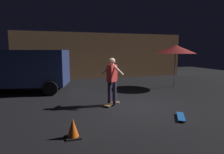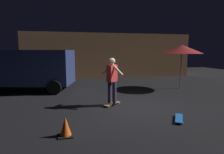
% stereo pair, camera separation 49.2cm
% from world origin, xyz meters
% --- Properties ---
extents(ground_plane, '(28.00, 28.00, 0.00)m').
position_xyz_m(ground_plane, '(0.00, 0.00, 0.00)').
color(ground_plane, black).
extents(low_building, '(12.48, 3.68, 3.27)m').
position_xyz_m(low_building, '(0.88, 9.17, 1.64)').
color(low_building, tan).
rests_on(low_building, ground_plane).
extents(parked_van, '(4.92, 3.12, 2.03)m').
position_xyz_m(parked_van, '(-4.33, 4.05, 1.16)').
color(parked_van, navy).
rests_on(parked_van, ground_plane).
extents(patio_umbrella, '(2.10, 2.10, 2.30)m').
position_xyz_m(patio_umbrella, '(3.58, 2.70, 2.07)').
color(patio_umbrella, slate).
rests_on(patio_umbrella, ground_plane).
extents(skateboard_ridden, '(0.73, 0.64, 0.07)m').
position_xyz_m(skateboard_ridden, '(-0.66, 0.43, 0.06)').
color(skateboard_ridden, olive).
rests_on(skateboard_ridden, ground_plane).
extents(skateboard_spare, '(0.58, 0.77, 0.07)m').
position_xyz_m(skateboard_spare, '(0.90, -1.47, 0.06)').
color(skateboard_spare, '#1959B2').
rests_on(skateboard_spare, ground_plane).
extents(skater, '(0.68, 0.82, 1.67)m').
position_xyz_m(skater, '(-0.66, 0.43, 1.04)').
color(skater, '#382D4C').
rests_on(skater, skateboard_ridden).
extents(traffic_cone, '(0.34, 0.34, 0.46)m').
position_xyz_m(traffic_cone, '(-2.27, -1.81, 0.21)').
color(traffic_cone, black).
rests_on(traffic_cone, ground_plane).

